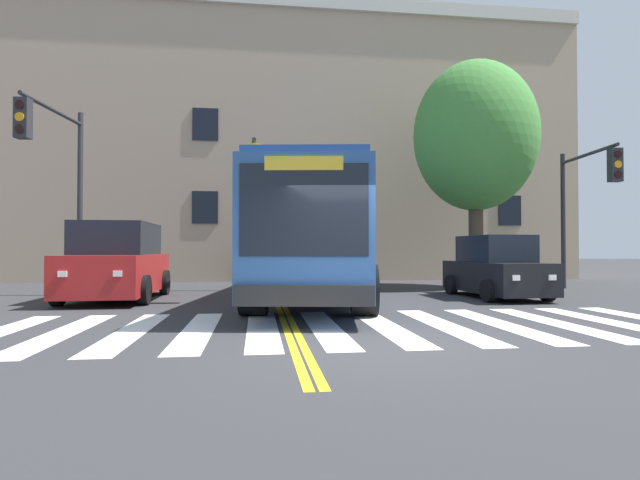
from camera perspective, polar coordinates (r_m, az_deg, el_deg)
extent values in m
plane|color=#303033|center=(7.54, 6.41, -11.82)|extent=(120.00, 120.00, 0.00)
cube|color=white|center=(9.58, -27.25, -9.38)|extent=(0.55, 4.39, 0.01)
cube|color=white|center=(9.26, -20.68, -9.72)|extent=(0.55, 4.39, 0.01)
cube|color=white|center=(9.07, -13.73, -9.94)|extent=(0.55, 4.39, 0.01)
cube|color=white|center=(9.02, -6.58, -10.02)|extent=(0.55, 4.39, 0.01)
cube|color=white|center=(9.09, 0.55, -9.95)|extent=(0.55, 4.39, 0.01)
cube|color=white|center=(9.31, 7.46, -9.74)|extent=(0.55, 4.39, 0.01)
cube|color=white|center=(9.64, 13.95, -9.41)|extent=(0.55, 4.39, 0.01)
cube|color=white|center=(10.09, 19.93, -9.00)|extent=(0.55, 4.39, 0.01)
cube|color=white|center=(10.64, 25.33, -8.55)|extent=(0.55, 4.39, 0.01)
cube|color=white|center=(11.27, 30.16, -8.08)|extent=(0.55, 4.39, 0.01)
cube|color=gold|center=(22.95, -5.92, -4.56)|extent=(0.12, 36.00, 0.01)
cube|color=gold|center=(22.96, -5.52, -4.56)|extent=(0.12, 36.00, 0.01)
cube|color=#2D5699|center=(14.02, -0.68, 0.40)|extent=(4.02, 11.31, 2.65)
cube|color=black|center=(14.04, 4.36, 1.48)|extent=(1.50, 10.08, 0.95)
cube|color=black|center=(14.12, -5.69, 1.47)|extent=(1.50, 10.08, 0.95)
cube|color=black|center=(8.50, -1.86, 3.49)|extent=(2.18, 0.34, 1.59)
cube|color=yellow|center=(8.59, -1.86, 8.77)|extent=(1.34, 0.22, 0.24)
cube|color=#232326|center=(8.48, -1.88, -6.38)|extent=(2.39, 0.45, 0.36)
cube|color=#294E89|center=(14.12, -0.68, 6.10)|extent=(3.82, 10.85, 0.16)
cylinder|color=black|center=(10.63, 5.06, -5.72)|extent=(0.71, 1.16, 1.09)
cylinder|color=black|center=(10.73, -7.54, -5.68)|extent=(0.71, 1.16, 1.09)
cylinder|color=black|center=(16.54, 3.65, -4.05)|extent=(0.71, 1.16, 1.09)
cylinder|color=black|center=(16.60, -4.45, -4.04)|extent=(0.71, 1.16, 1.09)
cube|color=#AD1E1E|center=(15.01, -22.15, -3.56)|extent=(2.07, 4.67, 1.05)
cube|color=black|center=(15.04, -22.08, 0.14)|extent=(1.85, 2.90, 0.89)
cube|color=white|center=(12.58, -22.13, -3.58)|extent=(0.20, 0.04, 0.14)
cube|color=white|center=(12.94, -27.37, -3.47)|extent=(0.20, 0.04, 0.14)
cylinder|color=black|center=(13.39, -19.39, -5.41)|extent=(0.23, 0.76, 0.76)
cylinder|color=black|center=(13.96, -27.79, -5.16)|extent=(0.23, 0.76, 0.76)
cylinder|color=black|center=(16.22, -17.32, -4.65)|extent=(0.23, 0.76, 0.76)
cylinder|color=black|center=(16.69, -24.37, -4.50)|extent=(0.23, 0.76, 0.76)
cube|color=black|center=(15.46, 19.44, -3.99)|extent=(1.75, 3.93, 0.87)
cube|color=black|center=(15.47, 19.36, -0.95)|extent=(1.54, 2.18, 0.77)
cube|color=white|center=(14.02, 25.03, -3.91)|extent=(0.20, 0.04, 0.14)
cube|color=white|center=(13.49, 21.50, -4.05)|extent=(0.20, 0.04, 0.14)
cylinder|color=black|center=(14.87, 24.55, -5.24)|extent=(0.23, 0.61, 0.60)
cylinder|color=black|center=(14.02, 18.70, -5.54)|extent=(0.23, 0.61, 0.60)
cylinder|color=black|center=(16.94, 20.07, -4.75)|extent=(0.23, 0.61, 0.60)
cylinder|color=black|center=(16.20, 14.77, -4.95)|extent=(0.23, 0.61, 0.60)
cube|color=slate|center=(23.26, -6.14, -2.95)|extent=(2.06, 4.70, 0.91)
cube|color=black|center=(23.39, -6.17, -0.91)|extent=(1.73, 2.30, 0.75)
cube|color=white|center=(21.01, -4.17, -2.91)|extent=(0.20, 0.05, 0.14)
cube|color=white|center=(20.91, -7.08, -2.92)|extent=(0.20, 0.05, 0.14)
cylinder|color=black|center=(21.96, -3.47, -3.87)|extent=(0.26, 0.67, 0.66)
cylinder|color=black|center=(21.80, -8.22, -3.88)|extent=(0.26, 0.67, 0.66)
cylinder|color=black|center=(24.78, -4.32, -3.55)|extent=(0.26, 0.67, 0.66)
cylinder|color=black|center=(24.64, -8.53, -3.55)|extent=(0.26, 0.67, 0.66)
cylinder|color=#28282D|center=(19.98, 26.04, 1.96)|extent=(0.16, 0.16, 4.85)
cylinder|color=#28282D|center=(18.79, 28.26, 8.61)|extent=(0.45, 3.22, 0.11)
cube|color=#28282D|center=(17.45, 30.66, 7.37)|extent=(0.37, 0.31, 1.00)
cylinder|color=black|center=(17.37, 30.91, 8.42)|extent=(0.22, 0.05, 0.22)
cylinder|color=orange|center=(17.33, 30.92, 7.44)|extent=(0.22, 0.05, 0.22)
cylinder|color=black|center=(17.29, 30.93, 6.45)|extent=(0.22, 0.05, 0.22)
cylinder|color=#28282D|center=(17.00, -25.75, 3.75)|extent=(0.16, 0.16, 5.60)
cylinder|color=#28282D|center=(16.00, -28.15, 12.94)|extent=(0.48, 3.14, 0.11)
cube|color=#28282D|center=(14.65, -30.82, 11.85)|extent=(0.37, 0.32, 1.00)
cylinder|color=black|center=(14.59, -31.12, 13.12)|extent=(0.22, 0.06, 0.22)
cylinder|color=orange|center=(14.52, -31.13, 11.97)|extent=(0.22, 0.06, 0.22)
cylinder|color=black|center=(14.46, -31.14, 10.81)|extent=(0.22, 0.06, 0.22)
cylinder|color=#28282D|center=(17.10, -7.64, 2.26)|extent=(0.16, 0.16, 4.79)
cylinder|color=#28282D|center=(15.31, -7.59, 9.72)|extent=(0.16, 4.06, 0.11)
cube|color=yellow|center=(13.36, -7.55, 8.69)|extent=(0.34, 0.28, 1.00)
cylinder|color=black|center=(13.26, -7.55, 10.08)|extent=(0.22, 0.03, 0.22)
cylinder|color=orange|center=(13.21, -7.55, 8.80)|extent=(0.22, 0.03, 0.22)
cylinder|color=black|center=(13.16, -7.55, 7.52)|extent=(0.22, 0.03, 0.22)
cylinder|color=#4C3D2D|center=(19.33, 17.40, -0.35)|extent=(0.53, 0.53, 3.26)
ellipsoid|color=#428438|center=(19.78, 17.33, 11.29)|extent=(5.80, 5.69, 5.55)
cube|color=tan|center=(26.02, -12.18, 10.10)|extent=(34.85, 6.95, 12.87)
cube|color=black|center=(22.11, -13.01, 3.66)|extent=(1.10, 0.06, 1.40)
cube|color=black|center=(24.92, 20.87, 3.17)|extent=(1.10, 0.06, 1.40)
cube|color=black|center=(22.69, -12.97, 12.77)|extent=(1.10, 0.06, 1.40)
cube|color=black|center=(25.44, 20.82, 11.30)|extent=(1.10, 0.06, 1.40)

